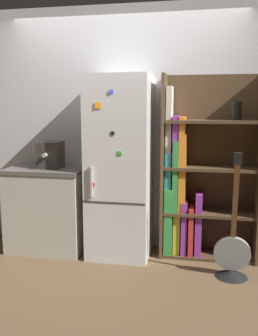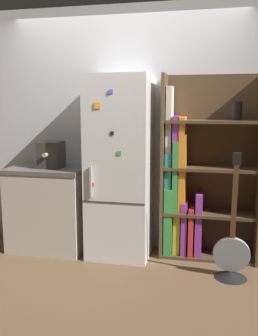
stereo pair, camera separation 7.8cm
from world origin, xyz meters
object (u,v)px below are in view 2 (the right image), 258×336
(refrigerator, at_px, (120,168))
(guitar, at_px, (231,260))
(bookshelf, at_px, (196,181))
(espresso_machine, at_px, (51,155))

(refrigerator, relative_size, guitar, 1.59)
(refrigerator, bearing_deg, bookshelf, 10.74)
(bookshelf, distance_m, espresso_machine, 1.54)
(guitar, bearing_deg, bookshelf, 125.49)
(refrigerator, xyz_separation_m, guitar, (1.12, -0.35, -0.76))
(bookshelf, xyz_separation_m, guitar, (0.35, -0.50, -0.62))
(bookshelf, height_order, espresso_machine, bookshelf)
(espresso_machine, relative_size, guitar, 0.25)
(guitar, bearing_deg, espresso_machine, 169.72)
(bookshelf, relative_size, espresso_machine, 6.31)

